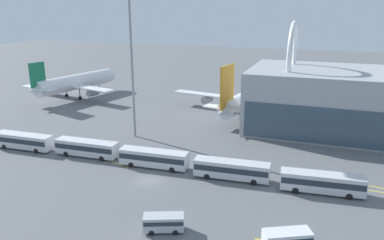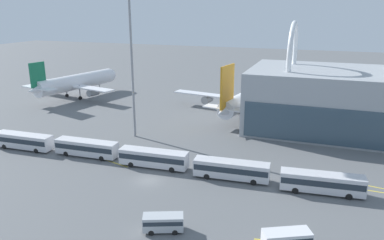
{
  "view_description": "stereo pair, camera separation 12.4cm",
  "coord_description": "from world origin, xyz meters",
  "px_view_note": "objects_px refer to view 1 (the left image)",
  "views": [
    {
      "loc": [
        26.06,
        -51.09,
        27.6
      ],
      "look_at": [
        -0.63,
        22.9,
        4.0
      ],
      "focal_mm": 35.0,
      "sensor_mm": 36.0,
      "label": 1
    },
    {
      "loc": [
        26.18,
        -51.05,
        27.6
      ],
      "look_at": [
        -0.63,
        22.9,
        4.0
      ],
      "focal_mm": 35.0,
      "sensor_mm": 36.0,
      "label": 2
    }
  ],
  "objects_px": {
    "shuttle_bus_2": "(154,157)",
    "service_van_crossing": "(164,222)",
    "shuttle_bus_3": "(232,169)",
    "airliner_at_gate_far": "(250,97)",
    "airliner_at_gate_near": "(74,82)",
    "shuttle_bus_0": "(24,140)",
    "shuttle_bus_1": "(87,147)",
    "floodlight_mast": "(130,33)",
    "shuttle_bus_4": "(322,182)",
    "service_van_foreground": "(287,239)"
  },
  "relations": [
    {
      "from": "shuttle_bus_4",
      "to": "floodlight_mast",
      "type": "bearing_deg",
      "value": 155.23
    },
    {
      "from": "shuttle_bus_3",
      "to": "shuttle_bus_4",
      "type": "height_order",
      "value": "same"
    },
    {
      "from": "shuttle_bus_4",
      "to": "service_van_foreground",
      "type": "bearing_deg",
      "value": -107.48
    },
    {
      "from": "shuttle_bus_2",
      "to": "shuttle_bus_3",
      "type": "height_order",
      "value": "same"
    },
    {
      "from": "shuttle_bus_2",
      "to": "floodlight_mast",
      "type": "relative_size",
      "value": 0.39
    },
    {
      "from": "shuttle_bus_1",
      "to": "service_van_crossing",
      "type": "xyz_separation_m",
      "value": [
        24.29,
        -18.21,
        -0.55
      ]
    },
    {
      "from": "shuttle_bus_1",
      "to": "floodlight_mast",
      "type": "bearing_deg",
      "value": 74.7
    },
    {
      "from": "shuttle_bus_3",
      "to": "shuttle_bus_0",
      "type": "bearing_deg",
      "value": 176.93
    },
    {
      "from": "airliner_at_gate_far",
      "to": "shuttle_bus_4",
      "type": "distance_m",
      "value": 46.36
    },
    {
      "from": "shuttle_bus_0",
      "to": "shuttle_bus_2",
      "type": "height_order",
      "value": "same"
    },
    {
      "from": "shuttle_bus_2",
      "to": "shuttle_bus_4",
      "type": "distance_m",
      "value": 28.73
    },
    {
      "from": "airliner_at_gate_far",
      "to": "shuttle_bus_0",
      "type": "relative_size",
      "value": 3.64
    },
    {
      "from": "service_van_crossing",
      "to": "floodlight_mast",
      "type": "height_order",
      "value": "floodlight_mast"
    },
    {
      "from": "shuttle_bus_0",
      "to": "service_van_foreground",
      "type": "height_order",
      "value": "shuttle_bus_0"
    },
    {
      "from": "airliner_at_gate_far",
      "to": "floodlight_mast",
      "type": "relative_size",
      "value": 1.43
    },
    {
      "from": "shuttle_bus_3",
      "to": "airliner_at_gate_near",
      "type": "bearing_deg",
      "value": 142.4
    },
    {
      "from": "shuttle_bus_0",
      "to": "shuttle_bus_4",
      "type": "distance_m",
      "value": 57.46
    },
    {
      "from": "airliner_at_gate_near",
      "to": "service_van_crossing",
      "type": "distance_m",
      "value": 81.82
    },
    {
      "from": "airliner_at_gate_far",
      "to": "service_van_foreground",
      "type": "relative_size",
      "value": 7.65
    },
    {
      "from": "shuttle_bus_1",
      "to": "service_van_crossing",
      "type": "bearing_deg",
      "value": -39.34
    },
    {
      "from": "shuttle_bus_3",
      "to": "service_van_crossing",
      "type": "distance_m",
      "value": 18.45
    },
    {
      "from": "shuttle_bus_1",
      "to": "floodlight_mast",
      "type": "xyz_separation_m",
      "value": [
        3.11,
        13.66,
        20.76
      ]
    },
    {
      "from": "shuttle_bus_0",
      "to": "floodlight_mast",
      "type": "height_order",
      "value": "floodlight_mast"
    },
    {
      "from": "shuttle_bus_1",
      "to": "shuttle_bus_3",
      "type": "xyz_separation_m",
      "value": [
        28.73,
        -0.32,
        0.0
      ]
    },
    {
      "from": "airliner_at_gate_far",
      "to": "shuttle_bus_0",
      "type": "bearing_deg",
      "value": 147.85
    },
    {
      "from": "shuttle_bus_2",
      "to": "service_van_crossing",
      "type": "xyz_separation_m",
      "value": [
        9.92,
        -17.94,
        -0.55
      ]
    },
    {
      "from": "airliner_at_gate_far",
      "to": "airliner_at_gate_near",
      "type": "bearing_deg",
      "value": 100.55
    },
    {
      "from": "shuttle_bus_2",
      "to": "service_van_crossing",
      "type": "bearing_deg",
      "value": -64.64
    },
    {
      "from": "shuttle_bus_0",
      "to": "shuttle_bus_3",
      "type": "xyz_separation_m",
      "value": [
        43.09,
        0.71,
        0.0
      ]
    },
    {
      "from": "floodlight_mast",
      "to": "shuttle_bus_3",
      "type": "bearing_deg",
      "value": -28.6
    },
    {
      "from": "shuttle_bus_2",
      "to": "service_van_foreground",
      "type": "distance_m",
      "value": 30.15
    },
    {
      "from": "shuttle_bus_2",
      "to": "airliner_at_gate_near",
      "type": "bearing_deg",
      "value": 135.51
    },
    {
      "from": "shuttle_bus_4",
      "to": "shuttle_bus_1",
      "type": "bearing_deg",
      "value": 174.07
    },
    {
      "from": "floodlight_mast",
      "to": "shuttle_bus_0",
      "type": "bearing_deg",
      "value": -139.97
    },
    {
      "from": "airliner_at_gate_far",
      "to": "shuttle_bus_4",
      "type": "relative_size",
      "value": 3.61
    },
    {
      "from": "airliner_at_gate_far",
      "to": "shuttle_bus_3",
      "type": "xyz_separation_m",
      "value": [
        5.34,
        -41.88,
        -2.7
      ]
    },
    {
      "from": "airliner_at_gate_far",
      "to": "service_van_crossing",
      "type": "relative_size",
      "value": 8.3
    },
    {
      "from": "shuttle_bus_2",
      "to": "floodlight_mast",
      "type": "bearing_deg",
      "value": 125.36
    },
    {
      "from": "shuttle_bus_3",
      "to": "airliner_at_gate_far",
      "type": "bearing_deg",
      "value": 93.25
    },
    {
      "from": "airliner_at_gate_far",
      "to": "shuttle_bus_0",
      "type": "height_order",
      "value": "airliner_at_gate_far"
    },
    {
      "from": "service_van_foreground",
      "to": "floodlight_mast",
      "type": "distance_m",
      "value": 52.03
    },
    {
      "from": "shuttle_bus_0",
      "to": "shuttle_bus_1",
      "type": "distance_m",
      "value": 14.4
    },
    {
      "from": "service_van_foreground",
      "to": "service_van_crossing",
      "type": "distance_m",
      "value": 15.39
    },
    {
      "from": "shuttle_bus_4",
      "to": "floodlight_mast",
      "type": "height_order",
      "value": "floodlight_mast"
    },
    {
      "from": "airliner_at_gate_near",
      "to": "floodlight_mast",
      "type": "relative_size",
      "value": 1.05
    },
    {
      "from": "service_van_foreground",
      "to": "service_van_crossing",
      "type": "relative_size",
      "value": 1.09
    },
    {
      "from": "airliner_at_gate_far",
      "to": "shuttle_bus_2",
      "type": "height_order",
      "value": "airliner_at_gate_far"
    },
    {
      "from": "shuttle_bus_0",
      "to": "floodlight_mast",
      "type": "distance_m",
      "value": 30.85
    },
    {
      "from": "shuttle_bus_0",
      "to": "floodlight_mast",
      "type": "relative_size",
      "value": 0.39
    },
    {
      "from": "shuttle_bus_1",
      "to": "service_van_foreground",
      "type": "bearing_deg",
      "value": -25.4
    }
  ]
}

